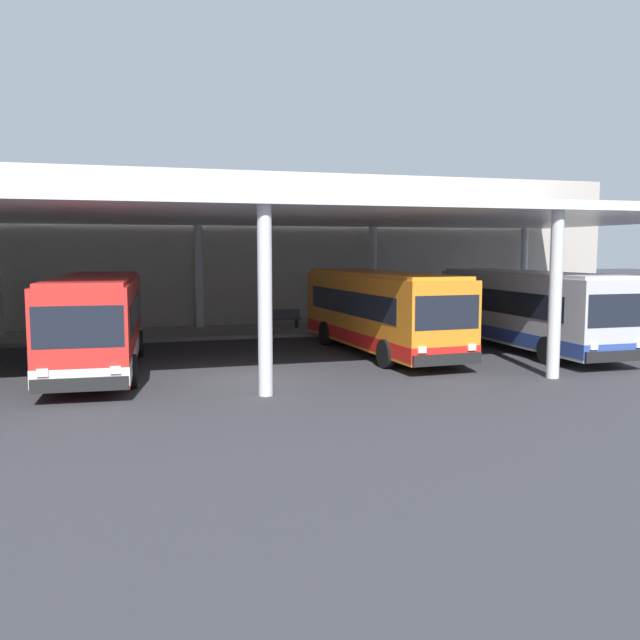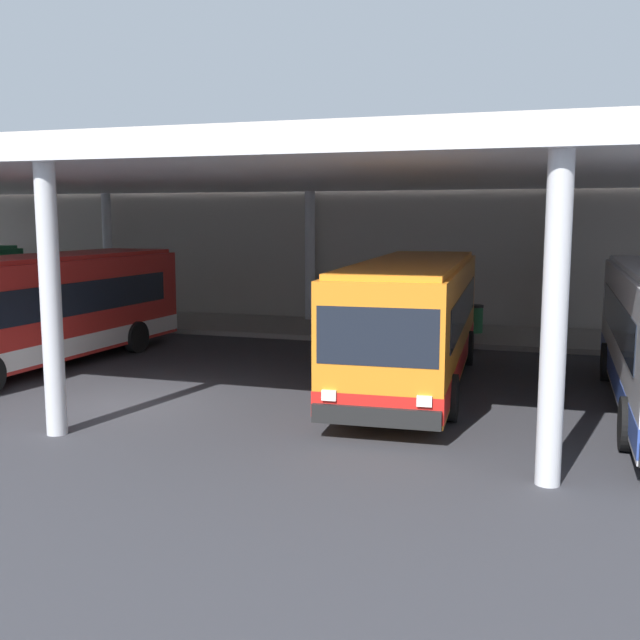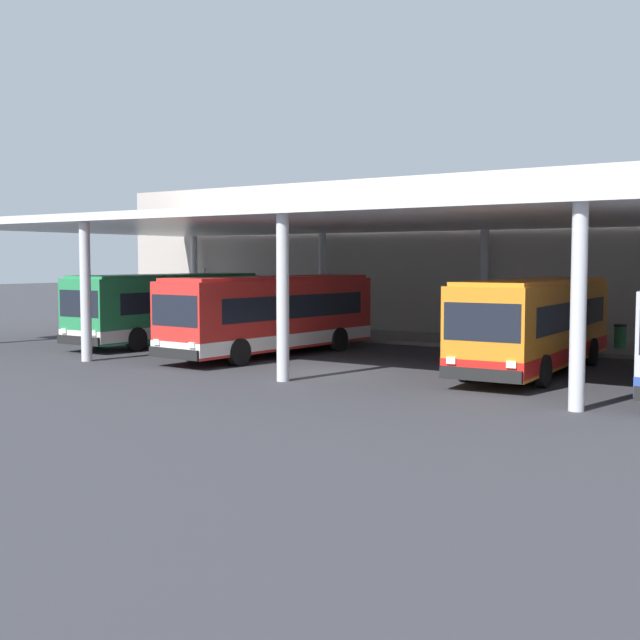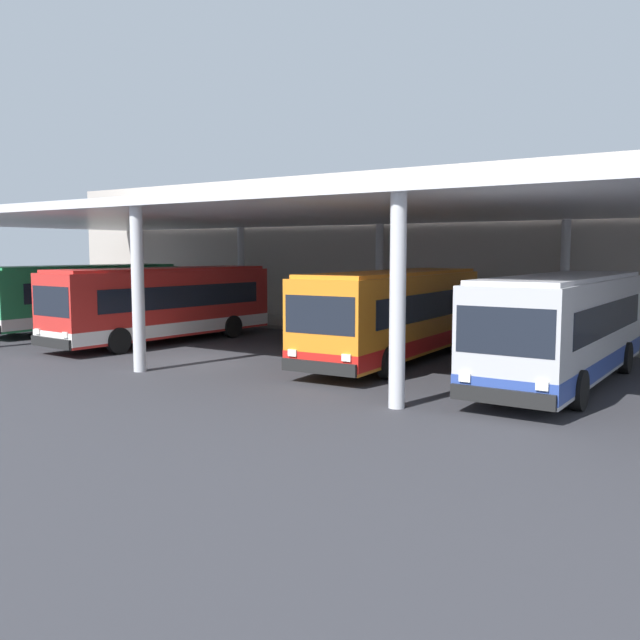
% 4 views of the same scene
% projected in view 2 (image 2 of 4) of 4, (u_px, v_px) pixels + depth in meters
% --- Properties ---
extents(ground_plane, '(200.00, 200.00, 0.00)m').
position_uv_depth(ground_plane, '(127.00, 403.00, 16.92)').
color(ground_plane, '#333338').
extents(platform_kerb, '(42.00, 4.50, 0.18)m').
position_uv_depth(platform_kerb, '(296.00, 327.00, 28.01)').
color(platform_kerb, gray).
rests_on(platform_kerb, ground).
extents(station_building_facade, '(48.00, 1.60, 8.08)m').
position_uv_depth(station_building_facade, '(321.00, 222.00, 30.53)').
color(station_building_facade, '#ADA399').
rests_on(station_building_facade, ground).
extents(canopy_shelter, '(40.00, 17.00, 5.55)m').
position_uv_depth(canopy_shelter, '(224.00, 180.00, 21.38)').
color(canopy_shelter, silver).
rests_on(canopy_shelter, ground).
extents(bus_second_bay, '(3.15, 10.66, 3.17)m').
position_uv_depth(bus_second_bay, '(39.00, 309.00, 20.78)').
color(bus_second_bay, red).
rests_on(bus_second_bay, ground).
extents(bus_middle_bay, '(3.08, 10.64, 3.17)m').
position_uv_depth(bus_middle_bay, '(413.00, 320.00, 18.62)').
color(bus_middle_bay, orange).
rests_on(bus_middle_bay, ground).
extents(bench_waiting, '(1.80, 0.45, 0.92)m').
position_uv_depth(bench_waiting, '(396.00, 316.00, 26.85)').
color(bench_waiting, '#4C515B').
rests_on(bench_waiting, platform_kerb).
extents(trash_bin, '(0.52, 0.52, 0.98)m').
position_uv_depth(trash_bin, '(476.00, 319.00, 26.06)').
color(trash_bin, '#236638').
rests_on(trash_bin, platform_kerb).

